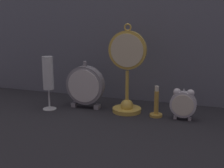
% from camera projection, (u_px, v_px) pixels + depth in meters
% --- Properties ---
extents(ground_plane, '(4.00, 4.00, 0.00)m').
position_uv_depth(ground_plane, '(105.00, 122.00, 1.17)').
color(ground_plane, '#232328').
extents(fabric_backdrop_drape, '(1.58, 0.01, 0.78)m').
position_uv_depth(fabric_backdrop_drape, '(129.00, 14.00, 1.38)').
color(fabric_backdrop_drape, slate).
rests_on(fabric_backdrop_drape, ground_plane).
extents(pocket_watch_on_stand, '(0.15, 0.12, 0.36)m').
position_uv_depth(pocket_watch_on_stand, '(127.00, 76.00, 1.25)').
color(pocket_watch_on_stand, gold).
rests_on(pocket_watch_on_stand, ground_plane).
extents(alarm_clock_twin_bell, '(0.10, 0.03, 0.12)m').
position_uv_depth(alarm_clock_twin_bell, '(183.00, 103.00, 1.17)').
color(alarm_clock_twin_bell, silver).
rests_on(alarm_clock_twin_bell, ground_plane).
extents(mantel_clock_silver, '(0.16, 0.04, 0.20)m').
position_uv_depth(mantel_clock_silver, '(85.00, 85.00, 1.32)').
color(mantel_clock_silver, gray).
rests_on(mantel_clock_silver, ground_plane).
extents(champagne_flute, '(0.06, 0.06, 0.22)m').
position_uv_depth(champagne_flute, '(48.00, 77.00, 1.29)').
color(champagne_flute, silver).
rests_on(champagne_flute, ground_plane).
extents(brass_candlestick, '(0.05, 0.05, 0.12)m').
position_uv_depth(brass_candlestick, '(156.00, 107.00, 1.22)').
color(brass_candlestick, gold).
rests_on(brass_candlestick, ground_plane).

